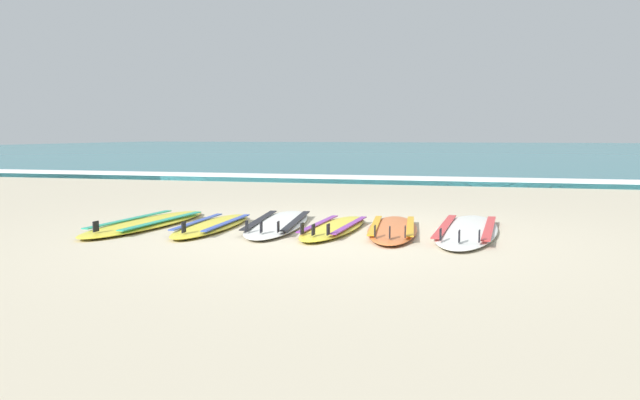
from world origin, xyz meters
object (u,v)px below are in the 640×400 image
object	(u,v)px
surfboard_4	(393,229)
surfboard_5	(467,230)
surfboard_1	(212,225)
surfboard_3	(334,228)
surfboard_0	(147,223)
surfboard_2	(278,223)

from	to	relation	value
surfboard_4	surfboard_5	xyz separation A→B (m)	(0.79, 0.11, -0.00)
surfboard_1	surfboard_3	xyz separation A→B (m)	(1.38, 0.17, 0.00)
surfboard_0	surfboard_2	xyz separation A→B (m)	(1.49, 0.36, 0.00)
surfboard_1	surfboard_3	world-z (taller)	same
surfboard_2	surfboard_3	distance (m)	0.73
surfboard_0	surfboard_1	bearing A→B (deg)	0.95
surfboard_0	surfboard_2	distance (m)	1.53
surfboard_1	surfboard_2	bearing A→B (deg)	27.32
surfboard_3	surfboard_1	bearing A→B (deg)	-172.86
surfboard_0	surfboard_5	size ratio (longest dim) A/B	0.93
surfboard_5	surfboard_0	bearing A→B (deg)	-174.16
surfboard_0	surfboard_1	size ratio (longest dim) A/B	1.21
surfboard_0	surfboard_2	size ratio (longest dim) A/B	0.99
surfboard_2	surfboard_4	world-z (taller)	same
surfboard_3	surfboard_0	bearing A→B (deg)	-175.15
surfboard_1	surfboard_2	world-z (taller)	same
surfboard_2	surfboard_3	xyz separation A→B (m)	(0.71, -0.17, 0.00)
surfboard_2	surfboard_4	distance (m)	1.35
surfboard_1	surfboard_5	bearing A→B (deg)	7.25
surfboard_1	surfboard_3	size ratio (longest dim) A/B	1.00
surfboard_0	surfboard_3	bearing A→B (deg)	4.85
surfboard_0	surfboard_2	world-z (taller)	same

